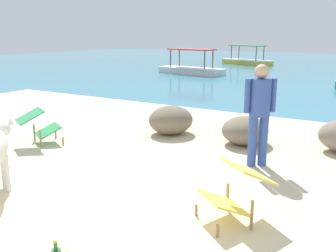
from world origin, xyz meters
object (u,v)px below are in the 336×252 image
deck_chair_near (236,188)px  deck_chair_far (39,124)px  boat_white (191,68)px  person_standing (260,108)px  boat_yellow (247,60)px

deck_chair_near → deck_chair_far: size_ratio=1.01×
boat_white → deck_chair_far: bearing=-66.9°
deck_chair_far → person_standing: person_standing is taller
deck_chair_near → boat_yellow: boat_yellow is taller
deck_chair_far → boat_yellow: 20.64m
person_standing → deck_chair_far: bearing=-116.2°
deck_chair_far → person_standing: bearing=-48.6°
person_standing → boat_white: (-7.57, 12.15, -0.70)m
deck_chair_near → boat_white: size_ratio=0.25×
person_standing → boat_yellow: bearing=160.4°
boat_yellow → boat_white: same height
boat_yellow → deck_chair_far: bearing=119.7°
deck_chair_far → boat_white: size_ratio=0.24×
person_standing → deck_chair_near: bearing=-28.6°
deck_chair_near → boat_yellow: (-7.49, 21.35, -0.13)m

